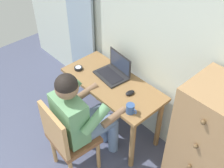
# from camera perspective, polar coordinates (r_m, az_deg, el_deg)

# --- Properties ---
(wall_back) EXTENTS (4.80, 0.05, 2.50)m
(wall_back) POSITION_cam_1_polar(r_m,az_deg,el_deg) (2.62, 9.88, 9.49)
(wall_back) COLOR silver
(wall_back) RESTS_ON ground_plane
(curtain_panel) EXTENTS (0.48, 0.03, 2.26)m
(curtain_panel) POSITION_cam_1_polar(r_m,az_deg,el_deg) (3.36, -6.74, 14.75)
(curtain_panel) COLOR #8EA3B7
(curtain_panel) RESTS_ON ground_plane
(desk) EXTENTS (1.13, 0.52, 0.71)m
(desk) POSITION_cam_1_polar(r_m,az_deg,el_deg) (2.96, 0.12, -1.50)
(desk) COLOR olive
(desk) RESTS_ON ground_plane
(dresser) EXTENTS (0.51, 0.49, 1.30)m
(dresser) POSITION_cam_1_polar(r_m,az_deg,el_deg) (2.51, 18.79, -12.56)
(dresser) COLOR #9E754C
(dresser) RESTS_ON ground_plane
(chair) EXTENTS (0.45, 0.43, 0.88)m
(chair) POSITION_cam_1_polar(r_m,az_deg,el_deg) (2.69, -9.24, -10.70)
(chair) COLOR brown
(chair) RESTS_ON ground_plane
(person_seated) EXTENTS (0.55, 0.60, 1.20)m
(person_seated) POSITION_cam_1_polar(r_m,az_deg,el_deg) (2.61, -6.25, -6.30)
(person_seated) COLOR #6B84AD
(person_seated) RESTS_ON ground_plane
(laptop) EXTENTS (0.36, 0.28, 0.24)m
(laptop) POSITION_cam_1_polar(r_m,az_deg,el_deg) (2.95, 0.41, 2.69)
(laptop) COLOR #232326
(laptop) RESTS_ON desk
(computer_mouse) EXTENTS (0.07, 0.11, 0.03)m
(computer_mouse) POSITION_cam_1_polar(r_m,az_deg,el_deg) (2.74, 3.71, -1.83)
(computer_mouse) COLOR black
(computer_mouse) RESTS_ON desk
(desk_clock) EXTENTS (0.09, 0.09, 0.03)m
(desk_clock) POSITION_cam_1_polar(r_m,az_deg,el_deg) (3.07, -6.91, 3.24)
(desk_clock) COLOR black
(desk_clock) RESTS_ON desk
(coffee_mug) EXTENTS (0.12, 0.08, 0.09)m
(coffee_mug) POSITION_cam_1_polar(r_m,az_deg,el_deg) (2.54, 3.82, -5.08)
(coffee_mug) COLOR #33518C
(coffee_mug) RESTS_ON desk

